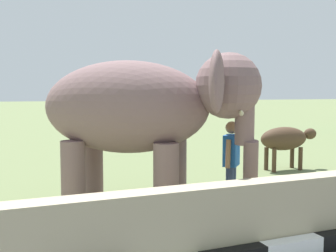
% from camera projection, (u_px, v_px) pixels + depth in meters
% --- Properties ---
extents(barrier_parapet, '(28.00, 0.36, 1.00)m').
position_uv_depth(barrier_parapet, '(92.00, 239.00, 4.66)').
color(barrier_parapet, tan).
rests_on(barrier_parapet, ground_plane).
extents(elephant, '(3.95, 3.56, 2.89)m').
position_uv_depth(elephant, '(145.00, 110.00, 7.39)').
color(elephant, '#7A5D5E').
rests_on(elephant, ground_plane).
extents(person_handler, '(0.53, 0.54, 1.66)m').
position_uv_depth(person_handler, '(231.00, 160.00, 7.60)').
color(person_handler, navy).
rests_on(person_handler, ground_plane).
extents(cow_near, '(1.88, 0.60, 1.23)m').
position_uv_depth(cow_near, '(285.00, 139.00, 11.45)').
color(cow_near, '#473323').
rests_on(cow_near, ground_plane).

